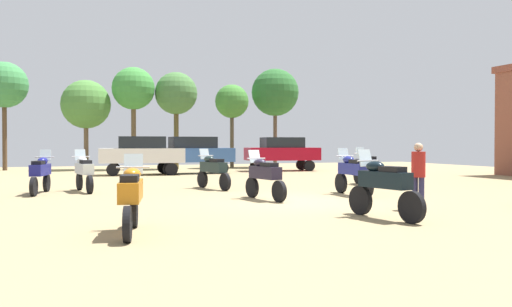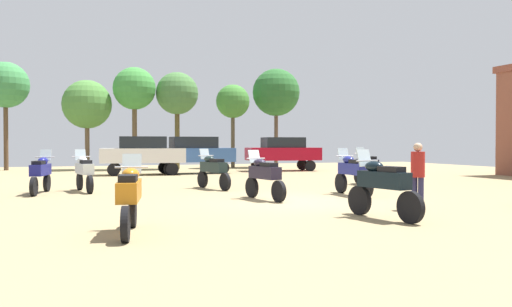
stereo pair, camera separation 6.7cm
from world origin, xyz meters
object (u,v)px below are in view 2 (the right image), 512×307
motorcycle_12 (367,167)px  motorcycle_3 (213,169)px  person_1 (418,171)px  car_2 (283,151)px  motorcycle_4 (84,171)px  tree_5 (87,105)px  motorcycle_7 (41,172)px  motorcycle_9 (129,195)px  car_3 (143,152)px  motorcycle_8 (264,175)px  tree_8 (177,94)px  motorcycle_6 (353,172)px  tree_4 (134,89)px  tree_2 (5,86)px  tree_1 (276,93)px  motorcycle_10 (383,185)px  tree_7 (233,102)px  car_1 (193,152)px

motorcycle_12 → motorcycle_3: bearing=-178.9°
person_1 → car_2: bearing=-38.6°
motorcycle_4 → tree_5: size_ratio=0.39×
motorcycle_7 → motorcycle_9: (1.94, -8.71, 0.00)m
car_2 → car_3: 8.49m
motorcycle_8 → tree_8: 19.56m
motorcycle_8 → tree_8: size_ratio=0.34×
motorcycle_6 → car_3: 13.98m
motorcycle_6 → tree_4: bearing=104.7°
motorcycle_6 → car_2: size_ratio=0.51×
motorcycle_12 → tree_4: (-7.24, 15.59, 4.30)m
tree_4 → motorcycle_9: bearing=-96.6°
motorcycle_4 → motorcycle_12: 10.60m
motorcycle_4 → motorcycle_9: bearing=-96.9°
tree_5 → tree_8: (5.49, -0.81, 0.75)m
motorcycle_6 → tree_5: size_ratio=0.41×
tree_2 → tree_5: (4.68, -0.87, -1.10)m
motorcycle_8 → tree_1: bearing=56.7°
motorcycle_6 → car_2: bearing=77.1°
motorcycle_10 → tree_2: 27.59m
motorcycle_4 → tree_7: tree_7 is taller
motorcycle_10 → tree_4: bearing=85.5°
motorcycle_4 → motorcycle_6: size_ratio=0.95×
motorcycle_7 → motorcycle_10: motorcycle_10 is taller
motorcycle_6 → tree_2: tree_2 is taller
motorcycle_9 → motorcycle_8: bearing=57.4°
motorcycle_3 → tree_8: 15.75m
motorcycle_12 → car_1: car_1 is taller
tree_4 → motorcycle_10: bearing=-83.6°
motorcycle_7 → motorcycle_8: (6.25, -4.09, 0.00)m
motorcycle_12 → motorcycle_9: bearing=-136.4°
tree_8 → motorcycle_3: bearing=-96.0°
motorcycle_4 → motorcycle_7: (-1.35, -0.34, 0.00)m
motorcycle_4 → tree_4: 15.80m
car_1 → tree_7: bearing=-37.0°
tree_5 → motorcycle_9: bearing=-89.8°
motorcycle_10 → tree_5: tree_5 is taller
tree_1 → motorcycle_12: bearing=-98.5°
tree_5 → tree_8: 5.60m
car_1 → person_1: size_ratio=2.62×
tree_4 → tree_5: size_ratio=1.15×
tree_2 → car_2: bearing=-21.3°
car_2 → tree_8: size_ratio=0.72×
motorcycle_9 → tree_2: 26.21m
tree_4 → tree_8: bearing=-3.5°
tree_7 → person_1: bearing=-95.2°
motorcycle_6 → car_1: car_1 is taller
motorcycle_9 → tree_5: bearing=100.6°
motorcycle_3 → motorcycle_10: 8.62m
car_1 → tree_8: bearing=-3.6°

